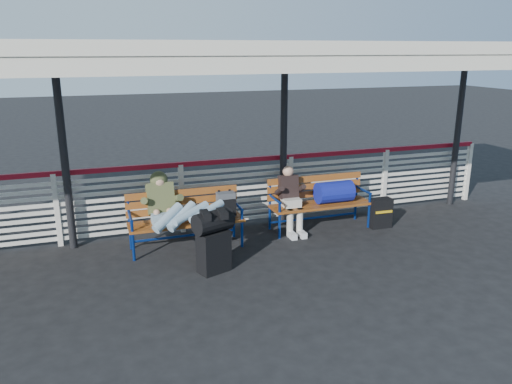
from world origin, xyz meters
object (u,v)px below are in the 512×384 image
object	(u,v)px
luggage_stack	(213,239)
companion_person	(291,199)
traveler_man	(180,211)
suitcase_side	(380,213)
bench_left	(194,212)
bench_right	(327,194)

from	to	relation	value
luggage_stack	companion_person	distance (m)	2.01
luggage_stack	traveler_man	size ratio (longest dim) A/B	0.56
companion_person	traveler_man	bearing A→B (deg)	-167.07
traveler_man	suitcase_side	bearing A→B (deg)	2.55
luggage_stack	suitcase_side	distance (m)	3.37
traveler_man	companion_person	world-z (taller)	traveler_man
luggage_stack	bench_left	bearing A→B (deg)	71.82
companion_person	suitcase_side	xyz separation A→B (m)	(1.60, -0.30, -0.33)
luggage_stack	companion_person	bearing A→B (deg)	13.80
bench_right	suitcase_side	size ratio (longest dim) A/B	3.39
suitcase_side	luggage_stack	bearing A→B (deg)	-163.86
companion_person	suitcase_side	bearing A→B (deg)	-10.54
bench_left	suitcase_side	xyz separation A→B (m)	(3.30, -0.19, -0.31)
bench_left	bench_right	xyz separation A→B (m)	(2.39, 0.10, 0.04)
bench_left	traveler_man	xyz separation A→B (m)	(-0.30, -0.35, 0.16)
luggage_stack	bench_left	distance (m)	1.04
luggage_stack	bench_left	xyz separation A→B (m)	(-0.05, 1.04, 0.08)
traveler_man	suitcase_side	world-z (taller)	traveler_man
luggage_stack	bench_right	distance (m)	2.61
bench_right	companion_person	distance (m)	0.69
bench_right	traveler_man	world-z (taller)	traveler_man
bench_left	bench_right	size ratio (longest dim) A/B	1.00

